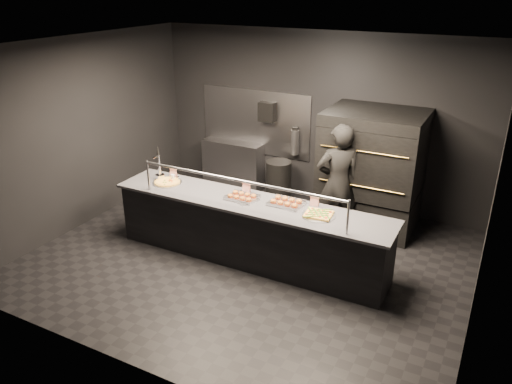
{
  "coord_description": "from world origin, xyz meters",
  "views": [
    {
      "loc": [
        2.99,
        -5.55,
        3.77
      ],
      "look_at": [
        0.0,
        0.2,
        0.98
      ],
      "focal_mm": 35.0,
      "sensor_mm": 36.0,
      "label": 1
    }
  ],
  "objects_px": {
    "service_counter": "(249,230)",
    "slider_tray_a": "(242,197)",
    "beer_tap": "(159,170)",
    "pizza_oven": "(372,169)",
    "round_pizza": "(167,182)",
    "prep_shelf": "(233,164)",
    "square_pizza": "(319,214)",
    "slider_tray_b": "(286,202)",
    "trash_bin": "(279,181)",
    "fire_extinguisher": "(295,142)",
    "worker": "(338,184)",
    "towel_dispenser": "(268,112)"
  },
  "relations": [
    {
      "from": "fire_extinguisher",
      "to": "pizza_oven",
      "type": "bearing_deg",
      "value": -17.89
    },
    {
      "from": "round_pizza",
      "to": "worker",
      "type": "relative_size",
      "value": 0.24
    },
    {
      "from": "towel_dispenser",
      "to": "trash_bin",
      "type": "height_order",
      "value": "towel_dispenser"
    },
    {
      "from": "service_counter",
      "to": "pizza_oven",
      "type": "height_order",
      "value": "pizza_oven"
    },
    {
      "from": "towel_dispenser",
      "to": "square_pizza",
      "type": "relative_size",
      "value": 0.8
    },
    {
      "from": "beer_tap",
      "to": "slider_tray_b",
      "type": "bearing_deg",
      "value": 1.77
    },
    {
      "from": "prep_shelf",
      "to": "towel_dispenser",
      "type": "height_order",
      "value": "towel_dispenser"
    },
    {
      "from": "service_counter",
      "to": "slider_tray_a",
      "type": "distance_m",
      "value": 0.5
    },
    {
      "from": "round_pizza",
      "to": "slider_tray_a",
      "type": "xyz_separation_m",
      "value": [
        1.28,
        0.02,
        0.01
      ]
    },
    {
      "from": "prep_shelf",
      "to": "fire_extinguisher",
      "type": "distance_m",
      "value": 1.39
    },
    {
      "from": "square_pizza",
      "to": "trash_bin",
      "type": "xyz_separation_m",
      "value": [
        -1.53,
        2.06,
        -0.56
      ]
    },
    {
      "from": "slider_tray_b",
      "to": "worker",
      "type": "height_order",
      "value": "worker"
    },
    {
      "from": "service_counter",
      "to": "square_pizza",
      "type": "relative_size",
      "value": 9.33
    },
    {
      "from": "service_counter",
      "to": "slider_tray_b",
      "type": "distance_m",
      "value": 0.71
    },
    {
      "from": "pizza_oven",
      "to": "prep_shelf",
      "type": "distance_m",
      "value": 2.88
    },
    {
      "from": "service_counter",
      "to": "pizza_oven",
      "type": "distance_m",
      "value": 2.3
    },
    {
      "from": "round_pizza",
      "to": "square_pizza",
      "type": "height_order",
      "value": "square_pizza"
    },
    {
      "from": "square_pizza",
      "to": "slider_tray_b",
      "type": "bearing_deg",
      "value": 165.11
    },
    {
      "from": "fire_extinguisher",
      "to": "square_pizza",
      "type": "bearing_deg",
      "value": -60.18
    },
    {
      "from": "service_counter",
      "to": "square_pizza",
      "type": "bearing_deg",
      "value": 0.62
    },
    {
      "from": "square_pizza",
      "to": "service_counter",
      "type": "bearing_deg",
      "value": -179.38
    },
    {
      "from": "trash_bin",
      "to": "service_counter",
      "type": "bearing_deg",
      "value": -76.21
    },
    {
      "from": "slider_tray_a",
      "to": "square_pizza",
      "type": "distance_m",
      "value": 1.16
    },
    {
      "from": "service_counter",
      "to": "prep_shelf",
      "type": "distance_m",
      "value": 2.82
    },
    {
      "from": "pizza_oven",
      "to": "slider_tray_b",
      "type": "xyz_separation_m",
      "value": [
        -0.71,
        -1.75,
        -0.02
      ]
    },
    {
      "from": "square_pizza",
      "to": "trash_bin",
      "type": "relative_size",
      "value": 0.58
    },
    {
      "from": "fire_extinguisher",
      "to": "trash_bin",
      "type": "relative_size",
      "value": 0.67
    },
    {
      "from": "beer_tap",
      "to": "slider_tray_a",
      "type": "height_order",
      "value": "beer_tap"
    },
    {
      "from": "worker",
      "to": "pizza_oven",
      "type": "bearing_deg",
      "value": -147.58
    },
    {
      "from": "service_counter",
      "to": "slider_tray_a",
      "type": "height_order",
      "value": "service_counter"
    },
    {
      "from": "slider_tray_a",
      "to": "worker",
      "type": "height_order",
      "value": "worker"
    },
    {
      "from": "round_pizza",
      "to": "slider_tray_b",
      "type": "bearing_deg",
      "value": 3.85
    },
    {
      "from": "slider_tray_b",
      "to": "square_pizza",
      "type": "height_order",
      "value": "slider_tray_b"
    },
    {
      "from": "round_pizza",
      "to": "worker",
      "type": "xyz_separation_m",
      "value": [
        2.3,
        1.15,
        -0.01
      ]
    },
    {
      "from": "service_counter",
      "to": "beer_tap",
      "type": "xyz_separation_m",
      "value": [
        -1.6,
        0.09,
        0.61
      ]
    },
    {
      "from": "beer_tap",
      "to": "slider_tray_b",
      "type": "distance_m",
      "value": 2.1
    },
    {
      "from": "beer_tap",
      "to": "worker",
      "type": "height_order",
      "value": "worker"
    },
    {
      "from": "pizza_oven",
      "to": "beer_tap",
      "type": "xyz_separation_m",
      "value": [
        -2.8,
        -1.81,
        0.11
      ]
    },
    {
      "from": "beer_tap",
      "to": "service_counter",
      "type": "bearing_deg",
      "value": -3.07
    },
    {
      "from": "slider_tray_a",
      "to": "beer_tap",
      "type": "bearing_deg",
      "value": 178.12
    },
    {
      "from": "round_pizza",
      "to": "slider_tray_b",
      "type": "relative_size",
      "value": 0.88
    },
    {
      "from": "beer_tap",
      "to": "slider_tray_b",
      "type": "height_order",
      "value": "beer_tap"
    },
    {
      "from": "service_counter",
      "to": "beer_tap",
      "type": "relative_size",
      "value": 7.5
    },
    {
      "from": "service_counter",
      "to": "round_pizza",
      "type": "bearing_deg",
      "value": 179.12
    },
    {
      "from": "trash_bin",
      "to": "prep_shelf",
      "type": "bearing_deg",
      "value": 167.35
    },
    {
      "from": "beer_tap",
      "to": "trash_bin",
      "type": "bearing_deg",
      "value": 61.28
    },
    {
      "from": "fire_extinguisher",
      "to": "slider_tray_b",
      "type": "distance_m",
      "value": 2.41
    },
    {
      "from": "pizza_oven",
      "to": "round_pizza",
      "type": "bearing_deg",
      "value": -144.33
    },
    {
      "from": "prep_shelf",
      "to": "slider_tray_b",
      "type": "xyz_separation_m",
      "value": [
        2.09,
        -2.17,
        0.5
      ]
    },
    {
      "from": "service_counter",
      "to": "fire_extinguisher",
      "type": "bearing_deg",
      "value": 98.3
    }
  ]
}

